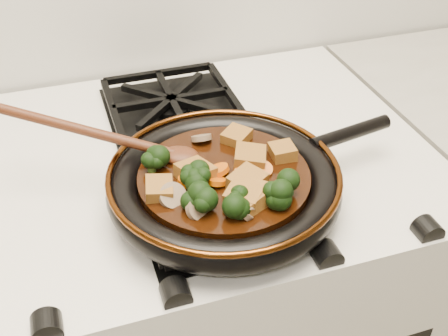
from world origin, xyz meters
name	(u,v)px	position (x,y,z in m)	size (l,w,h in m)	color
stove	(200,327)	(0.00, 1.69, 0.45)	(0.76, 0.60, 0.90)	silver
burner_grate_front	(219,200)	(0.00, 1.55, 0.91)	(0.23, 0.23, 0.03)	black
burner_grate_back	(172,104)	(0.00, 1.83, 0.91)	(0.23, 0.23, 0.03)	black
skillet	(225,182)	(0.01, 1.55, 0.94)	(0.45, 0.33, 0.05)	black
braising_sauce	(224,180)	(0.01, 1.55, 0.95)	(0.24, 0.24, 0.02)	black
tofu_cube_0	(283,152)	(0.10, 1.56, 0.97)	(0.04, 0.03, 0.02)	brown
tofu_cube_1	(248,203)	(0.01, 1.47, 0.97)	(0.04, 0.03, 0.02)	brown
tofu_cube_2	(196,173)	(-0.03, 1.55, 0.97)	(0.04, 0.05, 0.02)	brown
tofu_cube_3	(159,190)	(-0.09, 1.53, 0.97)	(0.04, 0.03, 0.02)	brown
tofu_cube_4	(237,137)	(0.05, 1.62, 0.97)	(0.04, 0.04, 0.02)	brown
tofu_cube_5	(246,195)	(0.02, 1.49, 0.97)	(0.04, 0.04, 0.02)	brown
tofu_cube_6	(247,182)	(0.03, 1.51, 0.97)	(0.04, 0.04, 0.02)	brown
tofu_cube_7	(250,156)	(0.05, 1.57, 0.97)	(0.04, 0.03, 0.02)	brown
tofu_cube_8	(250,158)	(0.05, 1.56, 0.97)	(0.04, 0.05, 0.02)	brown
broccoli_floret_0	(202,205)	(-0.04, 1.48, 0.97)	(0.06, 0.06, 0.05)	black
broccoli_floret_1	(242,204)	(0.00, 1.47, 0.97)	(0.06, 0.06, 0.05)	black
broccoli_floret_2	(151,165)	(-0.09, 1.59, 0.97)	(0.06, 0.06, 0.05)	black
broccoli_floret_3	(276,197)	(0.05, 1.47, 0.97)	(0.06, 0.06, 0.05)	black
broccoli_floret_4	(281,193)	(0.06, 1.47, 0.97)	(0.06, 0.06, 0.06)	black
broccoli_floret_5	(195,180)	(-0.04, 1.54, 0.97)	(0.06, 0.06, 0.05)	black
carrot_coin_0	(216,181)	(-0.01, 1.53, 0.96)	(0.03, 0.03, 0.01)	#BB4B05
carrot_coin_1	(263,170)	(0.06, 1.54, 0.96)	(0.03, 0.03, 0.01)	#BB4B05
carrot_coin_2	(218,170)	(0.00, 1.55, 0.96)	(0.03, 0.03, 0.01)	#BB4B05
carrot_coin_3	(273,194)	(0.05, 1.48, 0.96)	(0.03, 0.03, 0.01)	#BB4B05
carrot_coin_4	(245,172)	(0.03, 1.54, 0.96)	(0.03, 0.03, 0.01)	#BB4B05
carrot_coin_5	(188,181)	(-0.05, 1.54, 0.96)	(0.03, 0.03, 0.01)	#BB4B05
mushroom_slice_0	(173,196)	(-0.07, 1.52, 0.97)	(0.04, 0.04, 0.01)	#7D6348
mushroom_slice_1	(202,138)	(0.00, 1.63, 0.97)	(0.03, 0.03, 0.01)	#7D6348
mushroom_slice_2	(244,210)	(0.00, 1.46, 0.97)	(0.03, 0.03, 0.01)	#7D6348
mushroom_slice_3	(242,211)	(0.00, 1.46, 0.97)	(0.03, 0.03, 0.01)	#7D6348
mushroom_slice_4	(198,209)	(-0.05, 1.48, 0.97)	(0.03, 0.03, 0.01)	#7D6348
wooden_spoon	(124,141)	(-0.11, 1.64, 0.98)	(0.16, 0.09, 0.27)	#48200F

